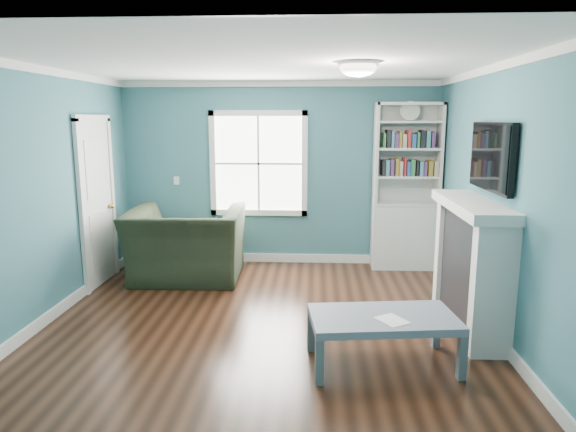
{
  "coord_description": "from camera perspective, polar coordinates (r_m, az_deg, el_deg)",
  "views": [
    {
      "loc": [
        0.52,
        -4.82,
        2.08
      ],
      "look_at": [
        0.23,
        0.4,
        1.09
      ],
      "focal_mm": 32.0,
      "sensor_mm": 36.0,
      "label": 1
    }
  ],
  "objects": [
    {
      "name": "floor",
      "position": [
        5.28,
        -2.84,
        -12.48
      ],
      "size": [
        5.0,
        5.0,
        0.0
      ],
      "primitive_type": "plane",
      "color": "black",
      "rests_on": "ground"
    },
    {
      "name": "room_walls",
      "position": [
        4.88,
        -3.02,
        4.86
      ],
      "size": [
        5.0,
        5.0,
        5.0
      ],
      "color": "#3A757C",
      "rests_on": "ground"
    },
    {
      "name": "trim",
      "position": [
        4.92,
        -2.98,
        0.86
      ],
      "size": [
        4.5,
        5.0,
        2.6
      ],
      "color": "white",
      "rests_on": "ground"
    },
    {
      "name": "window",
      "position": [
        7.38,
        -3.29,
        5.83
      ],
      "size": [
        1.4,
        0.06,
        1.5
      ],
      "color": "white",
      "rests_on": "room_walls"
    },
    {
      "name": "bookshelf",
      "position": [
        7.33,
        12.9,
        1.39
      ],
      "size": [
        0.9,
        0.35,
        2.31
      ],
      "color": "silver",
      "rests_on": "ground"
    },
    {
      "name": "fireplace",
      "position": [
        5.46,
        19.7,
        -5.26
      ],
      "size": [
        0.44,
        1.58,
        1.3
      ],
      "color": "black",
      "rests_on": "ground"
    },
    {
      "name": "tv",
      "position": [
        5.31,
        21.69,
        6.15
      ],
      "size": [
        0.06,
        1.1,
        0.65
      ],
      "primitive_type": "cube",
      "color": "black",
      "rests_on": "fireplace"
    },
    {
      "name": "door",
      "position": [
        6.87,
        -20.44,
        1.64
      ],
      "size": [
        0.12,
        0.98,
        2.17
      ],
      "color": "silver",
      "rests_on": "ground"
    },
    {
      "name": "ceiling_fixture",
      "position": [
        4.96,
        7.82,
        16.07
      ],
      "size": [
        0.38,
        0.38,
        0.15
      ],
      "color": "white",
      "rests_on": "room_walls"
    },
    {
      "name": "light_switch",
      "position": [
        7.63,
        -12.28,
        3.88
      ],
      "size": [
        0.08,
        0.01,
        0.12
      ],
      "primitive_type": "cube",
      "color": "white",
      "rests_on": "room_walls"
    },
    {
      "name": "recliner",
      "position": [
        6.8,
        -11.25,
        -1.8
      ],
      "size": [
        1.47,
        0.98,
        1.26
      ],
      "primitive_type": "imported",
      "rotation": [
        0.0,
        0.0,
        -3.11
      ],
      "color": "black",
      "rests_on": "ground"
    },
    {
      "name": "coffee_table",
      "position": [
        4.52,
        10.51,
        -11.47
      ],
      "size": [
        1.29,
        0.81,
        0.45
      ],
      "rotation": [
        0.0,
        0.0,
        0.12
      ],
      "color": "#505A60",
      "rests_on": "ground"
    },
    {
      "name": "paper_sheet",
      "position": [
        4.4,
        11.49,
        -11.28
      ],
      "size": [
        0.3,
        0.32,
        0.0
      ],
      "primitive_type": "cube",
      "rotation": [
        0.0,
        0.0,
        0.56
      ],
      "color": "white",
      "rests_on": "coffee_table"
    }
  ]
}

